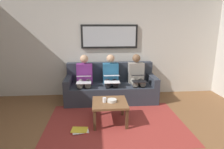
{
  "coord_description": "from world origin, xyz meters",
  "views": [
    {
      "loc": [
        0.34,
        2.52,
        1.81
      ],
      "look_at": [
        0.0,
        -1.7,
        0.75
      ],
      "focal_mm": 31.08,
      "sensor_mm": 36.0,
      "label": 1
    }
  ],
  "objects": [
    {
      "name": "laptop_black",
      "position": [
        -0.64,
        -1.8,
        0.63
      ],
      "size": [
        0.32,
        0.35,
        0.15
      ],
      "color": "black"
    },
    {
      "name": "magazine_stack",
      "position": [
        0.66,
        -0.59,
        0.02
      ],
      "size": [
        0.33,
        0.26,
        0.03
      ],
      "color": "red",
      "rests_on": "ground_plane"
    },
    {
      "name": "cup",
      "position": [
        0.21,
        -0.89,
        0.46
      ],
      "size": [
        0.07,
        0.07,
        0.09
      ],
      "primitive_type": "cylinder",
      "color": "silver",
      "rests_on": "coffee_table"
    },
    {
      "name": "person_right",
      "position": [
        0.64,
        -2.05,
        0.61
      ],
      "size": [
        0.38,
        0.58,
        1.14
      ],
      "color": "#66236B",
      "rests_on": "couch"
    },
    {
      "name": "framed_mirror",
      "position": [
        0.0,
        -2.51,
        1.55
      ],
      "size": [
        1.45,
        0.05,
        0.6
      ],
      "color": "black"
    },
    {
      "name": "person_left",
      "position": [
        -0.64,
        -2.05,
        0.61
      ],
      "size": [
        0.38,
        0.58,
        1.14
      ],
      "color": "gray",
      "rests_on": "couch"
    },
    {
      "name": "person_middle",
      "position": [
        0.0,
        -2.05,
        0.61
      ],
      "size": [
        0.38,
        0.58,
        1.14
      ],
      "color": "#235B84",
      "rests_on": "couch"
    },
    {
      "name": "area_rug",
      "position": [
        0.0,
        -0.85,
        0.0
      ],
      "size": [
        2.6,
        1.8,
        0.01
      ],
      "primitive_type": "cube",
      "color": "maroon",
      "rests_on": "ground_plane"
    },
    {
      "name": "wall_rear",
      "position": [
        0.0,
        -2.6,
        1.3
      ],
      "size": [
        6.0,
        0.12,
        2.6
      ],
      "primitive_type": "cube",
      "color": "beige",
      "rests_on": "ground_plane"
    },
    {
      "name": "coffee_table",
      "position": [
        0.11,
        -0.9,
        0.36
      ],
      "size": [
        0.65,
        0.65,
        0.42
      ],
      "color": "brown",
      "rests_on": "ground_plane"
    },
    {
      "name": "bowl",
      "position": [
        0.07,
        -0.9,
        0.44
      ],
      "size": [
        0.18,
        0.18,
        0.05
      ],
      "primitive_type": "cylinder",
      "color": "beige",
      "rests_on": "coffee_table"
    },
    {
      "name": "laptop_silver",
      "position": [
        0.64,
        -1.81,
        0.63
      ],
      "size": [
        0.33,
        0.36,
        0.15
      ],
      "color": "silver"
    },
    {
      "name": "couch",
      "position": [
        0.0,
        -2.12,
        0.31
      ],
      "size": [
        2.2,
        0.9,
        0.9
      ],
      "color": "#2D333D",
      "rests_on": "ground_plane"
    },
    {
      "name": "laptop_white",
      "position": [
        0.0,
        -1.8,
        0.63
      ],
      "size": [
        0.36,
        0.36,
        0.15
      ],
      "color": "white"
    }
  ]
}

